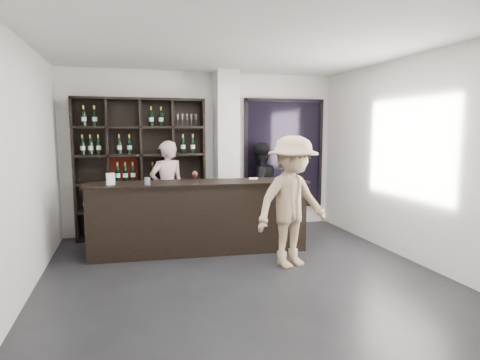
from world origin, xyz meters
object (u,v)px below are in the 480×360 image
object	(u,v)px
tasting_counter	(199,217)
customer	(292,202)
taster_pink	(167,189)
taster_black	(259,187)
wine_shelf	(141,168)

from	to	relation	value
tasting_counter	customer	size ratio (longest dim) A/B	1.85
taster_pink	taster_black	xyz separation A→B (m)	(1.68, 0.00, -0.03)
taster_black	customer	size ratio (longest dim) A/B	0.91
tasting_counter	customer	world-z (taller)	customer
wine_shelf	tasting_counter	bearing A→B (deg)	-55.96
taster_pink	taster_black	distance (m)	1.68
wine_shelf	taster_black	size ratio (longest dim) A/B	1.47
taster_pink	customer	world-z (taller)	customer
tasting_counter	taster_pink	bearing A→B (deg)	114.84
wine_shelf	customer	xyz separation A→B (m)	(1.90, -2.17, -0.31)
taster_pink	customer	distance (m)	2.49
wine_shelf	taster_pink	bearing A→B (deg)	-21.53
tasting_counter	taster_black	world-z (taller)	taster_black
taster_black	tasting_counter	bearing A→B (deg)	18.77
tasting_counter	taster_black	distance (m)	1.67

